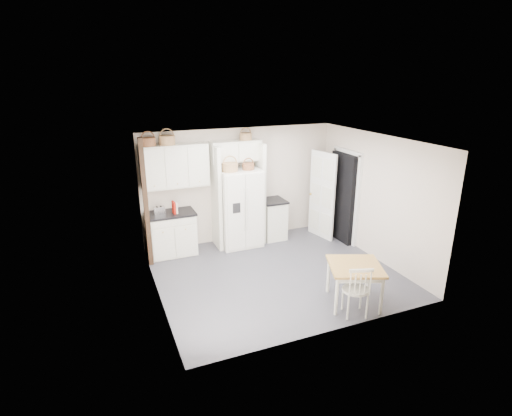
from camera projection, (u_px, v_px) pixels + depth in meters
name	position (u px, v px, depth m)	size (l,w,h in m)	color
floor	(276.00, 273.00, 7.83)	(4.50, 4.50, 0.00)	#42404B
ceiling	(278.00, 141.00, 7.01)	(4.50, 4.50, 0.00)	white
wall_back	(240.00, 185.00, 9.17)	(4.50, 4.50, 0.00)	beige
wall_left	(154.00, 227.00, 6.61)	(4.00, 4.00, 0.00)	beige
wall_right	(376.00, 197.00, 8.23)	(4.00, 4.00, 0.00)	beige
refrigerator	(240.00, 208.00, 8.92)	(0.91, 0.73, 1.76)	white
base_cab_left	(172.00, 234.00, 8.57)	(0.97, 0.61, 0.90)	silver
base_cab_right	(273.00, 220.00, 9.43)	(0.51, 0.62, 0.90)	silver
dining_table	(354.00, 284.00, 6.72)	(0.85, 0.85, 0.70)	olive
windsor_chair	(356.00, 290.00, 6.36)	(0.44, 0.40, 0.89)	silver
counter_left	(170.00, 213.00, 8.42)	(1.01, 0.66, 0.04)	black
counter_right	(273.00, 201.00, 9.28)	(0.55, 0.66, 0.04)	black
toaster	(159.00, 210.00, 8.32)	(0.23, 0.13, 0.16)	silver
cookbook_red	(174.00, 207.00, 8.33)	(0.04, 0.17, 0.26)	#B1150A
cookbook_cream	(175.00, 208.00, 8.34)	(0.03, 0.16, 0.24)	beige
basket_upper_a	(148.00, 142.00, 7.95)	(0.29, 0.29, 0.17)	#572E1A
basket_upper_b	(167.00, 140.00, 8.08)	(0.32, 0.32, 0.19)	olive
basket_bridge_b	(246.00, 136.00, 8.70)	(0.27, 0.27, 0.15)	olive
basket_fridge_a	(230.00, 167.00, 8.44)	(0.34, 0.34, 0.18)	olive
basket_fridge_b	(248.00, 167.00, 8.60)	(0.26, 0.26, 0.14)	#572E1A
upper_cabinet	(175.00, 166.00, 8.29)	(1.40, 0.34, 0.90)	silver
bridge_cabinet	(236.00, 151.00, 8.71)	(1.12, 0.34, 0.45)	silver
fridge_panel_left	(216.00, 198.00, 8.72)	(0.08, 0.60, 2.30)	silver
fridge_panel_right	(259.00, 193.00, 9.09)	(0.08, 0.60, 2.30)	silver
trim_post	(146.00, 204.00, 7.81)	(0.09, 0.09, 2.60)	black
doorway_void	(343.00, 198.00, 9.16)	(0.18, 0.85, 2.05)	black
door_slab	(322.00, 195.00, 9.32)	(0.80, 0.04, 2.05)	white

